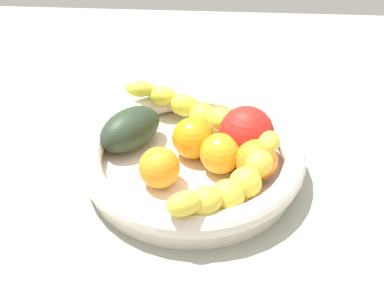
% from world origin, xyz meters
% --- Properties ---
extents(kitchen_counter, '(1.20, 1.20, 0.03)m').
position_xyz_m(kitchen_counter, '(0.00, 0.00, 0.01)').
color(kitchen_counter, '#979B8F').
rests_on(kitchen_counter, ground).
extents(fruit_bowl, '(0.30, 0.30, 0.05)m').
position_xyz_m(fruit_bowl, '(0.00, 0.00, 0.06)').
color(fruit_bowl, silver).
rests_on(fruit_bowl, kitchen_counter).
extents(banana_draped_left, '(0.15, 0.16, 0.05)m').
position_xyz_m(banana_draped_left, '(0.05, -0.08, 0.08)').
color(banana_draped_left, yellow).
rests_on(banana_draped_left, fruit_bowl).
extents(banana_draped_right, '(0.20, 0.14, 0.06)m').
position_xyz_m(banana_draped_right, '(0.00, 0.08, 0.08)').
color(banana_draped_right, yellow).
rests_on(banana_draped_right, fruit_bowl).
extents(orange_front, '(0.06, 0.06, 0.06)m').
position_xyz_m(orange_front, '(0.00, 0.02, 0.08)').
color(orange_front, orange).
rests_on(orange_front, fruit_bowl).
extents(orange_mid_left, '(0.05, 0.05, 0.05)m').
position_xyz_m(orange_mid_left, '(-0.04, -0.05, 0.08)').
color(orange_mid_left, orange).
rests_on(orange_mid_left, fruit_bowl).
extents(orange_mid_right, '(0.05, 0.05, 0.05)m').
position_xyz_m(orange_mid_right, '(0.04, -0.01, 0.08)').
color(orange_mid_right, orange).
rests_on(orange_mid_right, fruit_bowl).
extents(orange_rear, '(0.05, 0.05, 0.05)m').
position_xyz_m(orange_rear, '(0.08, -0.03, 0.08)').
color(orange_rear, orange).
rests_on(orange_rear, fruit_bowl).
extents(tomato_red, '(0.07, 0.07, 0.07)m').
position_xyz_m(tomato_red, '(0.07, 0.02, 0.09)').
color(tomato_red, red).
rests_on(tomato_red, fruit_bowl).
extents(avocado_dark, '(0.11, 0.11, 0.06)m').
position_xyz_m(avocado_dark, '(-0.09, 0.03, 0.08)').
color(avocado_dark, '#263523').
rests_on(avocado_dark, fruit_bowl).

